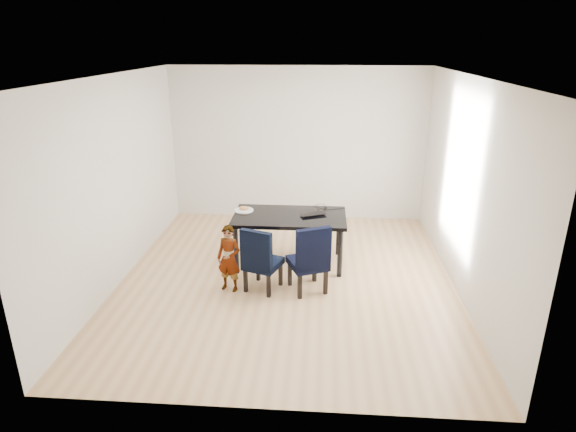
# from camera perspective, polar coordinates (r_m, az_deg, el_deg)

# --- Properties ---
(floor) EXTENTS (4.50, 5.00, 0.01)m
(floor) POSITION_cam_1_polar(r_m,az_deg,el_deg) (6.69, -0.13, -7.48)
(floor) COLOR tan
(floor) RESTS_ON ground
(ceiling) EXTENTS (4.50, 5.00, 0.01)m
(ceiling) POSITION_cam_1_polar(r_m,az_deg,el_deg) (5.94, -0.15, 16.35)
(ceiling) COLOR white
(ceiling) RESTS_ON wall_back
(wall_back) EXTENTS (4.50, 0.01, 2.70)m
(wall_back) POSITION_cam_1_polar(r_m,az_deg,el_deg) (8.61, 1.13, 8.43)
(wall_back) COLOR beige
(wall_back) RESTS_ON ground
(wall_front) EXTENTS (4.50, 0.01, 2.70)m
(wall_front) POSITION_cam_1_polar(r_m,az_deg,el_deg) (3.86, -2.94, -6.87)
(wall_front) COLOR white
(wall_front) RESTS_ON ground
(wall_left) EXTENTS (0.01, 5.00, 2.70)m
(wall_left) POSITION_cam_1_polar(r_m,az_deg,el_deg) (6.73, -19.70, 3.89)
(wall_left) COLOR silver
(wall_left) RESTS_ON ground
(wall_right) EXTENTS (0.01, 5.00, 2.70)m
(wall_right) POSITION_cam_1_polar(r_m,az_deg,el_deg) (6.43, 20.38, 3.07)
(wall_right) COLOR silver
(wall_right) RESTS_ON ground
(dining_table) EXTENTS (1.60, 0.90, 0.75)m
(dining_table) POSITION_cam_1_polar(r_m,az_deg,el_deg) (6.98, 0.18, -2.81)
(dining_table) COLOR black
(dining_table) RESTS_ON floor
(chair_left) EXTENTS (0.55, 0.56, 0.88)m
(chair_left) POSITION_cam_1_polar(r_m,az_deg,el_deg) (6.26, -2.99, -4.99)
(chair_left) COLOR black
(chair_left) RESTS_ON floor
(chair_right) EXTENTS (0.60, 0.61, 0.94)m
(chair_right) POSITION_cam_1_polar(r_m,az_deg,el_deg) (6.22, 2.35, -4.90)
(chair_right) COLOR black
(chair_right) RESTS_ON floor
(child) EXTENTS (0.37, 0.30, 0.89)m
(child) POSITION_cam_1_polar(r_m,az_deg,el_deg) (6.27, -7.01, -5.02)
(child) COLOR orange
(child) RESTS_ON floor
(plate) EXTENTS (0.33, 0.33, 0.02)m
(plate) POSITION_cam_1_polar(r_m,az_deg,el_deg) (7.05, -5.25, 0.68)
(plate) COLOR silver
(plate) RESTS_ON dining_table
(sandwich) EXTENTS (0.16, 0.09, 0.06)m
(sandwich) POSITION_cam_1_polar(r_m,az_deg,el_deg) (7.03, -5.27, 0.94)
(sandwich) COLOR #AF763E
(sandwich) RESTS_ON plate
(laptop) EXTENTS (0.43, 0.36, 0.03)m
(laptop) POSITION_cam_1_polar(r_m,az_deg,el_deg) (6.89, 2.85, 0.33)
(laptop) COLOR black
(laptop) RESTS_ON dining_table
(cable_tangle) EXTENTS (0.19, 0.19, 0.01)m
(cable_tangle) POSITION_cam_1_polar(r_m,az_deg,el_deg) (7.10, 4.09, 0.81)
(cable_tangle) COLOR black
(cable_tangle) RESTS_ON dining_table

